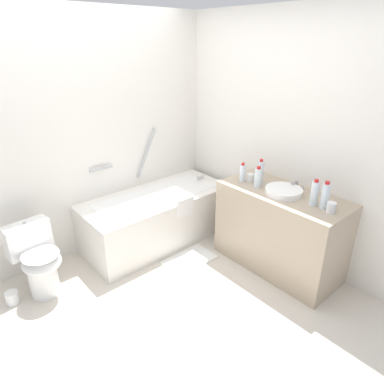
{
  "coord_description": "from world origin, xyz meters",
  "views": [
    {
      "loc": [
        -1.3,
        -2.01,
        2.14
      ],
      "look_at": [
        0.57,
        0.15,
        0.84
      ],
      "focal_mm": 31.84,
      "sensor_mm": 36.0,
      "label": 1
    }
  ],
  "objects_px": {
    "drinking_glass_0": "(250,178)",
    "water_bottle_3": "(258,178)",
    "bath_mat": "(189,260)",
    "toilet_paper_roll": "(12,298)",
    "water_bottle_2": "(325,196)",
    "toilet": "(38,260)",
    "water_bottle_4": "(315,193)",
    "drinking_glass_1": "(331,208)",
    "sink_faucet": "(296,185)",
    "water_bottle_0": "(242,173)",
    "water_bottle_1": "(260,172)",
    "sink_basin": "(284,191)",
    "bathtub": "(158,216)"
  },
  "relations": [
    {
      "from": "drinking_glass_0",
      "to": "water_bottle_3",
      "type": "bearing_deg",
      "value": -113.38
    },
    {
      "from": "bath_mat",
      "to": "toilet_paper_roll",
      "type": "height_order",
      "value": "toilet_paper_roll"
    },
    {
      "from": "water_bottle_2",
      "to": "bath_mat",
      "type": "distance_m",
      "value": 1.53
    },
    {
      "from": "toilet",
      "to": "water_bottle_4",
      "type": "height_order",
      "value": "water_bottle_4"
    },
    {
      "from": "water_bottle_4",
      "to": "drinking_glass_1",
      "type": "xyz_separation_m",
      "value": [
        -0.02,
        -0.17,
        -0.07
      ]
    },
    {
      "from": "sink_faucet",
      "to": "drinking_glass_1",
      "type": "bearing_deg",
      "value": -114.9
    },
    {
      "from": "water_bottle_2",
      "to": "toilet",
      "type": "bearing_deg",
      "value": 140.88
    },
    {
      "from": "water_bottle_0",
      "to": "water_bottle_1",
      "type": "xyz_separation_m",
      "value": [
        0.09,
        -0.15,
        0.03
      ]
    },
    {
      "from": "water_bottle_2",
      "to": "water_bottle_3",
      "type": "bearing_deg",
      "value": 96.19
    },
    {
      "from": "sink_faucet",
      "to": "drinking_glass_0",
      "type": "relative_size",
      "value": 1.93
    },
    {
      "from": "water_bottle_2",
      "to": "water_bottle_4",
      "type": "xyz_separation_m",
      "value": [
        -0.02,
        0.09,
        -0.0
      ]
    },
    {
      "from": "sink_basin",
      "to": "water_bottle_0",
      "type": "relative_size",
      "value": 1.75
    },
    {
      "from": "water_bottle_2",
      "to": "bath_mat",
      "type": "xyz_separation_m",
      "value": [
        -0.6,
        1.05,
        -0.93
      ]
    },
    {
      "from": "bathtub",
      "to": "sink_faucet",
      "type": "relative_size",
      "value": 11.02
    },
    {
      "from": "water_bottle_2",
      "to": "drinking_glass_1",
      "type": "xyz_separation_m",
      "value": [
        -0.03,
        -0.08,
        -0.07
      ]
    },
    {
      "from": "water_bottle_2",
      "to": "drinking_glass_1",
      "type": "bearing_deg",
      "value": -111.28
    },
    {
      "from": "water_bottle_2",
      "to": "sink_faucet",
      "type": "bearing_deg",
      "value": 64.37
    },
    {
      "from": "sink_faucet",
      "to": "water_bottle_0",
      "type": "height_order",
      "value": "water_bottle_0"
    },
    {
      "from": "drinking_glass_0",
      "to": "bath_mat",
      "type": "bearing_deg",
      "value": 157.08
    },
    {
      "from": "sink_basin",
      "to": "drinking_glass_0",
      "type": "xyz_separation_m",
      "value": [
        0.0,
        0.4,
        0.01
      ]
    },
    {
      "from": "sink_faucet",
      "to": "water_bottle_2",
      "type": "bearing_deg",
      "value": -115.63
    },
    {
      "from": "sink_faucet",
      "to": "drinking_glass_1",
      "type": "relative_size",
      "value": 1.62
    },
    {
      "from": "water_bottle_4",
      "to": "drinking_glass_1",
      "type": "relative_size",
      "value": 2.56
    },
    {
      "from": "sink_basin",
      "to": "water_bottle_3",
      "type": "height_order",
      "value": "water_bottle_3"
    },
    {
      "from": "sink_basin",
      "to": "sink_faucet",
      "type": "relative_size",
      "value": 2.26
    },
    {
      "from": "sink_basin",
      "to": "drinking_glass_1",
      "type": "xyz_separation_m",
      "value": [
        -0.02,
        -0.48,
        0.02
      ]
    },
    {
      "from": "water_bottle_3",
      "to": "toilet_paper_roll",
      "type": "distance_m",
      "value": 2.47
    },
    {
      "from": "water_bottle_1",
      "to": "water_bottle_2",
      "type": "bearing_deg",
      "value": -91.77
    },
    {
      "from": "bathtub",
      "to": "water_bottle_3",
      "type": "height_order",
      "value": "bathtub"
    },
    {
      "from": "toilet",
      "to": "toilet_paper_roll",
      "type": "height_order",
      "value": "toilet"
    },
    {
      "from": "drinking_glass_0",
      "to": "water_bottle_0",
      "type": "bearing_deg",
      "value": 137.43
    },
    {
      "from": "sink_basin",
      "to": "water_bottle_2",
      "type": "bearing_deg",
      "value": -88.14
    },
    {
      "from": "water_bottle_1",
      "to": "water_bottle_3",
      "type": "xyz_separation_m",
      "value": [
        -0.09,
        -0.05,
        -0.02
      ]
    },
    {
      "from": "water_bottle_4",
      "to": "water_bottle_0",
      "type": "bearing_deg",
      "value": 94.04
    },
    {
      "from": "drinking_glass_0",
      "to": "drinking_glass_1",
      "type": "relative_size",
      "value": 0.84
    },
    {
      "from": "bathtub",
      "to": "toilet_paper_roll",
      "type": "relative_size",
      "value": 14.45
    },
    {
      "from": "drinking_glass_0",
      "to": "sink_faucet",
      "type": "bearing_deg",
      "value": -63.79
    },
    {
      "from": "water_bottle_3",
      "to": "toilet_paper_roll",
      "type": "bearing_deg",
      "value": 156.25
    },
    {
      "from": "toilet",
      "to": "toilet_paper_roll",
      "type": "bearing_deg",
      "value": -99.35
    },
    {
      "from": "water_bottle_1",
      "to": "water_bottle_4",
      "type": "distance_m",
      "value": 0.61
    },
    {
      "from": "toilet",
      "to": "water_bottle_0",
      "type": "xyz_separation_m",
      "value": [
        1.86,
        -0.72,
        0.57
      ]
    },
    {
      "from": "sink_basin",
      "to": "water_bottle_0",
      "type": "xyz_separation_m",
      "value": [
        -0.06,
        0.46,
        0.06
      ]
    },
    {
      "from": "bathtub",
      "to": "drinking_glass_0",
      "type": "height_order",
      "value": "bathtub"
    },
    {
      "from": "bath_mat",
      "to": "toilet_paper_roll",
      "type": "distance_m",
      "value": 1.68
    },
    {
      "from": "water_bottle_1",
      "to": "toilet_paper_roll",
      "type": "relative_size",
      "value": 2.17
    },
    {
      "from": "toilet",
      "to": "water_bottle_1",
      "type": "xyz_separation_m",
      "value": [
        1.95,
        -0.87,
        0.6
      ]
    },
    {
      "from": "water_bottle_0",
      "to": "water_bottle_3",
      "type": "relative_size",
      "value": 0.92
    },
    {
      "from": "water_bottle_4",
      "to": "drinking_glass_1",
      "type": "height_order",
      "value": "water_bottle_4"
    },
    {
      "from": "water_bottle_1",
      "to": "water_bottle_0",
      "type": "bearing_deg",
      "value": 120.94
    },
    {
      "from": "bathtub",
      "to": "water_bottle_1",
      "type": "distance_m",
      "value": 1.27
    }
  ]
}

